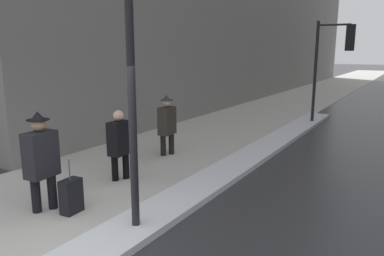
{
  "coord_description": "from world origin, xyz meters",
  "views": [
    {
      "loc": [
        3.77,
        -2.84,
        2.71
      ],
      "look_at": [
        -0.4,
        4.0,
        1.05
      ],
      "focal_mm": 35.0,
      "sensor_mm": 36.0,
      "label": 1
    }
  ],
  "objects_px": {
    "pedestrian_in_glasses": "(167,123)",
    "rolling_suitcase": "(71,196)",
    "lamp_post": "(130,27)",
    "pedestrian_trailing": "(120,142)",
    "traffic_light_near": "(337,51)",
    "pedestrian_in_fedora": "(41,158)"
  },
  "relations": [
    {
      "from": "pedestrian_in_fedora",
      "to": "rolling_suitcase",
      "type": "distance_m",
      "value": 0.82
    },
    {
      "from": "pedestrian_in_glasses",
      "to": "pedestrian_in_fedora",
      "type": "bearing_deg",
      "value": -0.78
    },
    {
      "from": "lamp_post",
      "to": "rolling_suitcase",
      "type": "xyz_separation_m",
      "value": [
        -1.35,
        -0.05,
        -2.72
      ]
    },
    {
      "from": "pedestrian_in_glasses",
      "to": "rolling_suitcase",
      "type": "relative_size",
      "value": 1.68
    },
    {
      "from": "traffic_light_near",
      "to": "rolling_suitcase",
      "type": "xyz_separation_m",
      "value": [
        -2.16,
        -10.24,
        -2.41
      ]
    },
    {
      "from": "traffic_light_near",
      "to": "pedestrian_trailing",
      "type": "distance_m",
      "value": 9.11
    },
    {
      "from": "lamp_post",
      "to": "pedestrian_in_fedora",
      "type": "distance_m",
      "value": 2.77
    },
    {
      "from": "pedestrian_in_fedora",
      "to": "pedestrian_trailing",
      "type": "height_order",
      "value": "pedestrian_in_fedora"
    },
    {
      "from": "traffic_light_near",
      "to": "rolling_suitcase",
      "type": "bearing_deg",
      "value": -106.75
    },
    {
      "from": "pedestrian_trailing",
      "to": "rolling_suitcase",
      "type": "bearing_deg",
      "value": 10.13
    },
    {
      "from": "lamp_post",
      "to": "pedestrian_trailing",
      "type": "bearing_deg",
      "value": 137.11
    },
    {
      "from": "pedestrian_in_fedora",
      "to": "lamp_post",
      "type": "bearing_deg",
      "value": 93.06
    },
    {
      "from": "pedestrian_in_fedora",
      "to": "pedestrian_trailing",
      "type": "bearing_deg",
      "value": 174.61
    },
    {
      "from": "lamp_post",
      "to": "rolling_suitcase",
      "type": "height_order",
      "value": "lamp_post"
    },
    {
      "from": "lamp_post",
      "to": "pedestrian_in_fedora",
      "type": "height_order",
      "value": "lamp_post"
    },
    {
      "from": "traffic_light_near",
      "to": "pedestrian_trailing",
      "type": "xyz_separation_m",
      "value": [
        -2.59,
        -8.53,
        -1.88
      ]
    },
    {
      "from": "pedestrian_trailing",
      "to": "pedestrian_in_glasses",
      "type": "distance_m",
      "value": 2.11
    },
    {
      "from": "pedestrian_in_glasses",
      "to": "rolling_suitcase",
      "type": "height_order",
      "value": "pedestrian_in_glasses"
    },
    {
      "from": "lamp_post",
      "to": "traffic_light_near",
      "type": "xyz_separation_m",
      "value": [
        0.81,
        10.19,
        -0.31
      ]
    },
    {
      "from": "traffic_light_near",
      "to": "pedestrian_in_fedora",
      "type": "relative_size",
      "value": 2.16
    },
    {
      "from": "pedestrian_in_fedora",
      "to": "pedestrian_in_glasses",
      "type": "relative_size",
      "value": 1.09
    },
    {
      "from": "pedestrian_trailing",
      "to": "traffic_light_near",
      "type": "bearing_deg",
      "value": 159.21
    }
  ]
}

